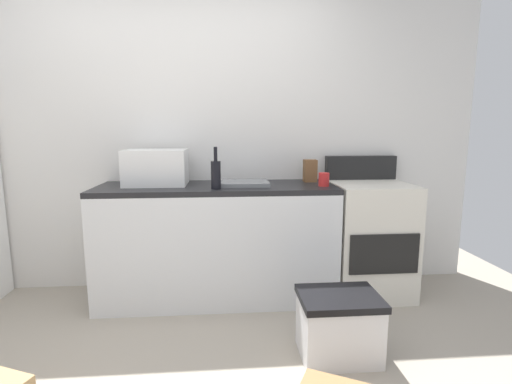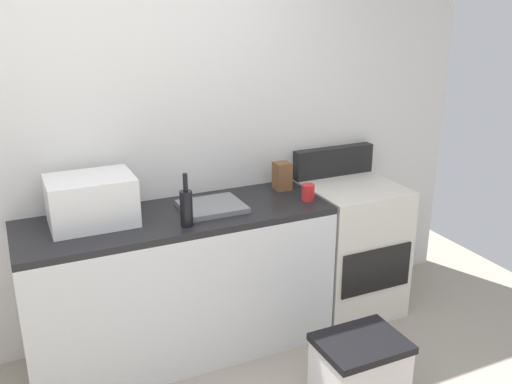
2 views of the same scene
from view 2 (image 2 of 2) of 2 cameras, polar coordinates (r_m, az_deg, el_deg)
wall_back at (r=3.44m, az=-14.85°, el=5.20°), size 5.00×0.10×2.60m
kitchen_counter at (r=3.48m, az=-7.64°, el=-9.14°), size 1.80×0.60×0.90m
stove_oven at (r=3.97m, az=9.42°, el=-5.32°), size 0.60×0.61×1.10m
microwave at (r=3.22m, az=-16.24°, el=-0.82°), size 0.46×0.34×0.27m
sink_basin at (r=3.35m, az=-4.45°, el=-1.46°), size 0.36×0.32×0.03m
wine_bottle at (r=3.09m, az=-7.03°, el=-1.51°), size 0.07×0.07×0.30m
coffee_mug at (r=3.49m, az=5.24°, el=-0.04°), size 0.08×0.08×0.10m
knife_block at (r=3.66m, az=2.65°, el=1.61°), size 0.10×0.10×0.18m
storage_bin at (r=3.23m, az=10.37°, el=-17.22°), size 0.46×0.36×0.38m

